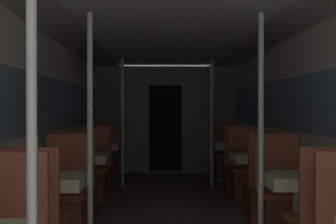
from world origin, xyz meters
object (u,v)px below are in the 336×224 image
object	(u,v)px
chair_left_far_2	(92,179)
support_pole_right_1	(261,136)
dining_table_left_1	(52,188)
chair_left_near_2	(77,195)
dining_table_right_2	(254,162)
chair_right_near_2	(265,195)
dining_table_right_1	(298,187)
dining_table_left_3	(103,149)
chair_right_far_2	(245,179)
chair_right_far_3	(226,163)
support_pole_left_3	(123,122)
support_pole_right_3	(211,122)
chair_right_near_3	(237,172)
chair_left_far_3	(107,163)
support_pole_left_1	(90,136)
chair_right_far_1	(280,207)
chair_left_far_1	(65,209)
dining_table_left_2	(85,162)
dining_table_right_3	(231,149)
support_pole_left_0	(32,161)
chair_left_near_3	(98,172)

from	to	relation	value
chair_left_far_2	support_pole_right_1	world-z (taller)	support_pole_right_1
dining_table_left_1	chair_left_near_2	world-z (taller)	chair_left_near_2
dining_table_right_2	chair_right_near_2	distance (m)	0.65
dining_table_right_1	chair_right_near_2	xyz separation A→B (m)	(0.00, 1.25, -0.30)
dining_table_left_3	chair_right_far_2	bearing A→B (deg)	-30.74
chair_left_near_2	dining_table_right_2	size ratio (longest dim) A/B	1.42
dining_table_right_1	chair_right_far_3	world-z (taller)	chair_right_far_3
support_pole_left_3	chair_right_near_2	xyz separation A→B (m)	(1.78, -2.41, -0.74)
support_pole_right_3	dining_table_left_3	bearing A→B (deg)	180.00
dining_table_right_1	chair_right_near_3	bearing A→B (deg)	90.00
chair_right_near_2	support_pole_right_3	xyz separation A→B (m)	(-0.32, 2.41, 0.74)
chair_left_far_3	chair_right_far_2	xyz separation A→B (m)	(2.11, -1.83, 0.00)
support_pole_left_1	chair_right_far_1	xyz separation A→B (m)	(1.78, 0.58, -0.74)
chair_left_far_2	support_pole_left_3	size ratio (longest dim) A/B	0.49
chair_right_far_1	chair_right_far_3	xyz separation A→B (m)	(0.00, 3.67, 0.00)
dining_table_left_1	chair_right_far_2	size ratio (longest dim) A/B	0.71
chair_left_far_1	chair_right_near_3	bearing A→B (deg)	-130.06
chair_left_near_2	chair_left_far_3	xyz separation A→B (m)	(0.00, 2.99, 0.00)
dining_table_left_1	chair_left_far_1	bearing A→B (deg)	90.00
chair_right_far_1	dining_table_right_2	world-z (taller)	chair_right_far_1
dining_table_left_3	support_pole_right_1	distance (m)	4.10
chair_left_far_2	chair_right_near_3	xyz separation A→B (m)	(2.11, 0.67, 0.00)
chair_left_far_1	dining_table_left_2	world-z (taller)	chair_left_far_1
chair_right_far_1	dining_table_right_3	world-z (taller)	chair_right_far_1
dining_table_left_3	chair_right_far_3	xyz separation A→B (m)	(2.11, 0.58, -0.30)
support_pole_right_1	chair_left_far_2	bearing A→B (deg)	126.46
chair_right_far_2	support_pole_right_3	xyz separation A→B (m)	(-0.32, 1.25, 0.74)
chair_right_near_2	chair_right_near_3	world-z (taller)	same
chair_left_near_2	support_pole_right_1	xyz separation A→B (m)	(1.78, -1.25, 0.74)
support_pole_left_3	chair_right_far_3	bearing A→B (deg)	18.02
dining_table_left_3	chair_right_near_3	xyz separation A→B (m)	(2.11, -0.58, -0.30)
chair_left_far_1	support_pole_left_1	distance (m)	1.00
support_pole_left_0	support_pole_left_1	world-z (taller)	same
dining_table_right_3	dining_table_left_3	bearing A→B (deg)	180.00
chair_left_near_2	chair_left_near_3	xyz separation A→B (m)	(0.00, 1.83, 0.00)
support_pole_right_1	support_pole_left_0	bearing A→B (deg)	-128.50
chair_left_far_3	support_pole_right_1	bearing A→B (deg)	112.77
chair_right_far_1	chair_right_far_2	size ratio (longest dim) A/B	1.00
chair_left_far_2	chair_right_near_3	bearing A→B (deg)	-162.28
chair_left_far_1	chair_left_near_3	bearing A→B (deg)	-90.00
dining_table_right_3	support_pole_left_3	bearing A→B (deg)	180.00
chair_right_near_3	chair_right_far_3	world-z (taller)	same
chair_left_far_2	dining_table_left_2	bearing A→B (deg)	90.00
chair_left_far_1	chair_right_near_3	xyz separation A→B (m)	(2.11, 2.51, 0.00)
dining_table_left_2	chair_right_near_2	world-z (taller)	chair_right_near_2
dining_table_right_2	chair_right_near_3	distance (m)	1.29
chair_right_near_2	chair_right_far_3	world-z (taller)	same
dining_table_left_2	chair_right_far_3	distance (m)	3.22
chair_left_near_2	chair_left_far_2	size ratio (longest dim) A/B	1.00
chair_left_near_2	dining_table_left_1	bearing A→B (deg)	-90.00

